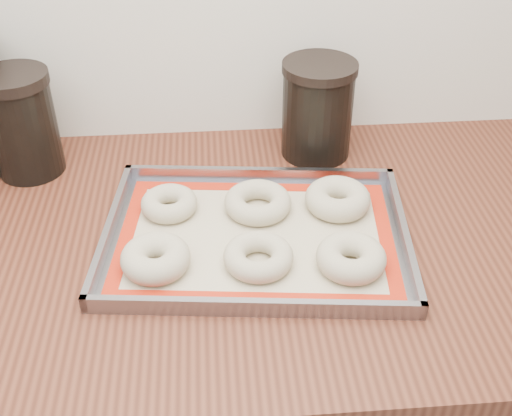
{
  "coord_description": "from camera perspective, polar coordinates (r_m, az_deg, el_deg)",
  "views": [
    {
      "loc": [
        0.13,
        0.89,
        1.52
      ],
      "look_at": [
        0.19,
        1.66,
        0.96
      ],
      "focal_mm": 45.0,
      "sensor_mm": 36.0,
      "label": 1
    }
  ],
  "objects": [
    {
      "name": "bagel_back_mid",
      "position": [
        1.03,
        0.16,
        0.51
      ],
      "size": [
        0.14,
        0.14,
        0.03
      ],
      "primitive_type": "torus",
      "rotation": [
        0.0,
        0.0,
        -0.44
      ],
      "color": "#BEB293",
      "rests_on": "baking_mat"
    },
    {
      "name": "bagel_back_left",
      "position": [
        1.04,
        -7.73,
        0.4
      ],
      "size": [
        0.1,
        0.1,
        0.03
      ],
      "primitive_type": "torus",
      "rotation": [
        0.0,
        0.0,
        -0.13
      ],
      "color": "#BEB293",
      "rests_on": "baking_mat"
    },
    {
      "name": "canister_right",
      "position": [
        1.16,
        5.48,
        8.73
      ],
      "size": [
        0.13,
        0.13,
        0.18
      ],
      "color": "black",
      "rests_on": "countertop"
    },
    {
      "name": "baking_tray",
      "position": [
        0.98,
        0.0,
        -2.49
      ],
      "size": [
        0.49,
        0.38,
        0.03
      ],
      "rotation": [
        0.0,
        0.0,
        -0.11
      ],
      "color": "gray",
      "rests_on": "countertop"
    },
    {
      "name": "bagel_front_left",
      "position": [
        0.93,
        -8.92,
        -4.43
      ],
      "size": [
        0.11,
        0.11,
        0.04
      ],
      "primitive_type": "torus",
      "rotation": [
        0.0,
        0.0,
        0.11
      ],
      "color": "#BEB293",
      "rests_on": "baking_mat"
    },
    {
      "name": "baking_mat",
      "position": [
        0.99,
        0.0,
        -2.58
      ],
      "size": [
        0.45,
        0.33,
        0.0
      ],
      "rotation": [
        0.0,
        0.0,
        -0.11
      ],
      "color": "#C6B793",
      "rests_on": "baking_tray"
    },
    {
      "name": "countertop",
      "position": [
        1.02,
        -10.9,
        -3.53
      ],
      "size": [
        3.06,
        0.68,
        0.04
      ],
      "primitive_type": "cube",
      "color": "brown",
      "rests_on": "cabinet"
    },
    {
      "name": "canister_mid",
      "position": [
        1.17,
        -20.07,
        7.07
      ],
      "size": [
        0.12,
        0.12,
        0.19
      ],
      "color": "black",
      "rests_on": "countertop"
    },
    {
      "name": "bagel_back_right",
      "position": [
        1.04,
        7.27,
        0.82
      ],
      "size": [
        0.13,
        0.13,
        0.04
      ],
      "primitive_type": "torus",
      "rotation": [
        0.0,
        0.0,
        -0.3
      ],
      "color": "#BEB293",
      "rests_on": "baking_mat"
    },
    {
      "name": "bagel_front_right",
      "position": [
        0.93,
        8.44,
        -4.39
      ],
      "size": [
        0.11,
        0.11,
        0.04
      ],
      "primitive_type": "torus",
      "rotation": [
        0.0,
        0.0,
        -0.07
      ],
      "color": "#BEB293",
      "rests_on": "baking_mat"
    },
    {
      "name": "bagel_front_mid",
      "position": [
        0.93,
        0.21,
        -4.34
      ],
      "size": [
        0.12,
        0.12,
        0.03
      ],
      "primitive_type": "torus",
      "rotation": [
        0.0,
        0.0,
        0.15
      ],
      "color": "#BEB293",
      "rests_on": "baking_mat"
    }
  ]
}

